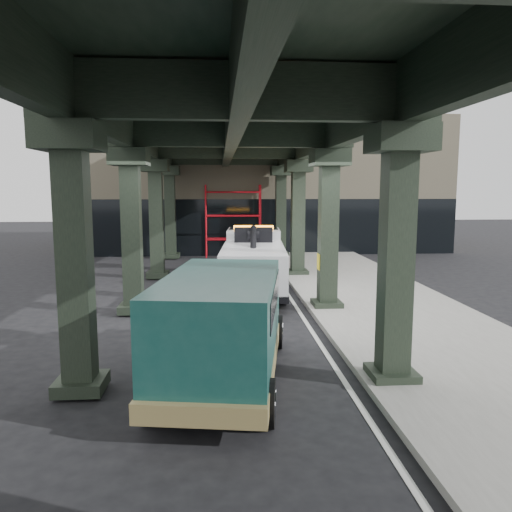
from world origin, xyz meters
name	(u,v)px	position (x,y,z in m)	size (l,w,h in m)	color
ground	(248,330)	(0.00, 0.00, 0.00)	(90.00, 90.00, 0.00)	black
sidewalk	(385,307)	(4.50, 2.00, 0.07)	(5.00, 40.00, 0.15)	gray
lane_stripe	(298,310)	(1.70, 2.00, 0.01)	(0.12, 38.00, 0.01)	silver
viaduct	(231,133)	(-0.40, 2.00, 5.46)	(7.40, 32.00, 6.40)	black
building	(261,185)	(2.00, 20.00, 4.00)	(22.00, 10.00, 8.00)	#C6B793
scaffolding	(233,219)	(0.00, 14.64, 2.11)	(3.08, 0.88, 4.00)	red
tow_truck	(253,259)	(0.49, 5.11, 1.20)	(2.65, 7.64, 2.46)	black
towed_van	(223,325)	(-0.71, -3.71, 1.20)	(2.91, 5.74, 2.23)	#12413C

